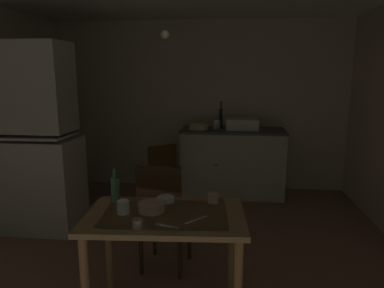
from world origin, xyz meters
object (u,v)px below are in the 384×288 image
object	(u,v)px
chair_far_side	(163,217)
serving_bowl_wide	(151,207)
hutch_cabinet	(32,145)
mixing_bowl_counter	(199,127)
sink_basin	(242,124)
chair_by_counter	(159,173)
dining_table	(165,230)
glass_bottle	(115,189)
teacup_cream	(123,207)
hand_pump	(221,117)

from	to	relation	value
chair_far_side	serving_bowl_wide	distance (m)	0.59
hutch_cabinet	mixing_bowl_counter	world-z (taller)	hutch_cabinet
hutch_cabinet	serving_bowl_wide	bearing A→B (deg)	-37.99
sink_basin	chair_by_counter	world-z (taller)	sink_basin
hutch_cabinet	dining_table	world-z (taller)	hutch_cabinet
dining_table	glass_bottle	size ratio (longest dim) A/B	4.36
serving_bowl_wide	glass_bottle	bearing A→B (deg)	154.12
teacup_cream	chair_by_counter	bearing A→B (deg)	95.19
hutch_cabinet	mixing_bowl_counter	distance (m)	2.12
dining_table	teacup_cream	distance (m)	0.33
serving_bowl_wide	glass_bottle	xyz separation A→B (m)	(-0.30, 0.15, 0.07)
hutch_cabinet	serving_bowl_wide	distance (m)	2.02
chair_far_side	mixing_bowl_counter	bearing A→B (deg)	86.71
serving_bowl_wide	glass_bottle	distance (m)	0.34
mixing_bowl_counter	dining_table	size ratio (longest dim) A/B	0.25
hutch_cabinet	dining_table	bearing A→B (deg)	-37.09
chair_far_side	sink_basin	bearing A→B (deg)	70.97
sink_basin	glass_bottle	world-z (taller)	sink_basin
dining_table	teacup_cream	size ratio (longest dim) A/B	12.59
teacup_cream	mixing_bowl_counter	bearing A→B (deg)	83.95
hutch_cabinet	hand_pump	size ratio (longest dim) A/B	5.18
mixing_bowl_counter	chair_by_counter	size ratio (longest dim) A/B	0.34
hand_pump	teacup_cream	xyz separation A→B (m)	(-0.58, -2.69, -0.30)
mixing_bowl_counter	chair_by_counter	bearing A→B (deg)	-132.03
mixing_bowl_counter	dining_table	bearing A→B (deg)	-89.85
serving_bowl_wide	teacup_cream	xyz separation A→B (m)	(-0.18, -0.06, 0.02)
dining_table	chair_far_side	xyz separation A→B (m)	(-0.12, 0.55, -0.15)
sink_basin	mixing_bowl_counter	size ratio (longest dim) A/B	1.59
dining_table	serving_bowl_wide	distance (m)	0.18
mixing_bowl_counter	dining_table	world-z (taller)	mixing_bowl_counter
sink_basin	chair_by_counter	bearing A→B (deg)	-152.01
chair_by_counter	serving_bowl_wide	bearing A→B (deg)	-79.67
hutch_cabinet	chair_by_counter	distance (m)	1.53
mixing_bowl_counter	glass_bottle	bearing A→B (deg)	-99.46
hutch_cabinet	chair_far_side	world-z (taller)	hutch_cabinet
dining_table	glass_bottle	world-z (taller)	glass_bottle
hand_pump	hutch_cabinet	bearing A→B (deg)	-144.96
hand_pump	mixing_bowl_counter	world-z (taller)	hand_pump
sink_basin	chair_by_counter	size ratio (longest dim) A/B	0.53
sink_basin	serving_bowl_wide	bearing A→B (deg)	-105.05
chair_by_counter	mixing_bowl_counter	bearing A→B (deg)	47.97
hand_pump	serving_bowl_wide	bearing A→B (deg)	-98.62
hutch_cabinet	teacup_cream	size ratio (longest dim) A/B	22.74
mixing_bowl_counter	chair_far_side	size ratio (longest dim) A/B	0.29
sink_basin	glass_bottle	distance (m)	2.64
hutch_cabinet	hand_pump	distance (m)	2.43
glass_bottle	teacup_cream	bearing A→B (deg)	-59.47
hand_pump	dining_table	size ratio (longest dim) A/B	0.35
teacup_cream	sink_basin	bearing A→B (deg)	71.73
chair_far_side	chair_by_counter	size ratio (longest dim) A/B	1.17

